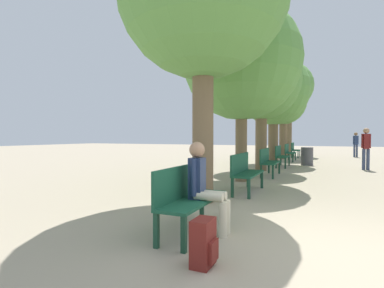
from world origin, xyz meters
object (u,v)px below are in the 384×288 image
(bench_row_5, at_px, (294,149))
(tree_row_4, at_px, (283,102))
(tree_row_5, at_px, (289,87))
(pedestrian_mid, at_px, (366,146))
(tree_row_1, at_px, (242,61))
(bench_row_0, at_px, (189,194))
(bench_row_1, at_px, (245,170))
(pedestrian_near, at_px, (356,143))
(bench_row_4, at_px, (289,151))
(tree_row_2, at_px, (262,82))
(bench_row_2, at_px, (268,160))
(person_seated, at_px, (205,184))
(backpack, at_px, (204,243))
(bench_row_3, at_px, (281,155))
(tree_row_3, at_px, (274,90))
(trash_bin, at_px, (307,156))

(bench_row_5, relative_size, tree_row_4, 0.33)
(tree_row_5, relative_size, pedestrian_mid, 3.84)
(tree_row_1, bearing_deg, bench_row_5, 87.33)
(bench_row_5, bearing_deg, bench_row_0, -90.00)
(bench_row_1, distance_m, tree_row_1, 3.54)
(pedestrian_mid, bearing_deg, pedestrian_near, 87.78)
(bench_row_4, height_order, pedestrian_near, pedestrian_near)
(tree_row_5, distance_m, pedestrian_mid, 9.76)
(pedestrian_mid, bearing_deg, tree_row_2, -154.14)
(tree_row_4, bearing_deg, bench_row_1, -87.34)
(bench_row_2, xyz_separation_m, tree_row_1, (-0.53, -1.56, 3.05))
(bench_row_2, bearing_deg, bench_row_1, -90.00)
(tree_row_4, bearing_deg, bench_row_2, -86.27)
(tree_row_1, bearing_deg, pedestrian_near, 72.40)
(bench_row_4, relative_size, tree_row_1, 0.29)
(person_seated, bearing_deg, tree_row_5, 92.43)
(tree_row_1, distance_m, backpack, 6.92)
(person_seated, bearing_deg, bench_row_3, 91.37)
(bench_row_0, xyz_separation_m, tree_row_2, (-0.53, 8.06, 2.96))
(bench_row_0, distance_m, pedestrian_mid, 10.44)
(bench_row_2, relative_size, tree_row_4, 0.33)
(bench_row_5, relative_size, tree_row_2, 0.31)
(bench_row_2, xyz_separation_m, tree_row_3, (-0.53, 4.55, 3.03))
(bench_row_1, height_order, bench_row_4, same)
(trash_bin, bearing_deg, tree_row_3, 179.00)
(bench_row_0, relative_size, backpack, 3.16)
(bench_row_2, bearing_deg, tree_row_1, -108.77)
(bench_row_2, height_order, trash_bin, bench_row_2)
(bench_row_5, bearing_deg, trash_bin, -79.03)
(tree_row_5, distance_m, backpack, 19.57)
(bench_row_2, xyz_separation_m, backpack, (0.62, -7.50, -0.30))
(person_seated, xyz_separation_m, pedestrian_near, (3.36, 17.95, 0.23))
(bench_row_2, distance_m, backpack, 7.53)
(bench_row_5, distance_m, pedestrian_near, 3.97)
(tree_row_2, relative_size, trash_bin, 6.07)
(tree_row_5, bearing_deg, pedestrian_mid, -64.85)
(bench_row_4, relative_size, tree_row_2, 0.31)
(tree_row_2, bearing_deg, bench_row_4, 83.97)
(person_seated, relative_size, pedestrian_near, 0.80)
(bench_row_4, bearing_deg, trash_bin, -63.03)
(tree_row_5, distance_m, trash_bin, 8.38)
(trash_bin, bearing_deg, tree_row_4, 113.32)
(tree_row_1, bearing_deg, tree_row_3, 90.00)
(person_seated, bearing_deg, tree_row_1, 98.80)
(trash_bin, bearing_deg, bench_row_2, -102.74)
(bench_row_2, bearing_deg, trash_bin, 77.26)
(bench_row_3, relative_size, trash_bin, 1.86)
(bench_row_5, xyz_separation_m, tree_row_4, (-0.53, -1.68, 2.83))
(bench_row_3, xyz_separation_m, bench_row_4, (0.00, 3.27, 0.00))
(bench_row_0, bearing_deg, bench_row_3, 90.00)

